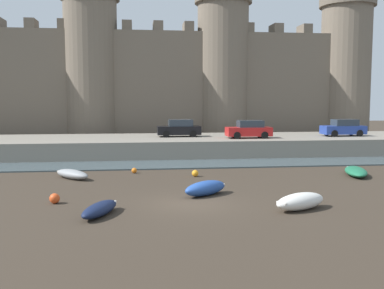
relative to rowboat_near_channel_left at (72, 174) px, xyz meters
The scene contains 15 objects.
ground_plane 10.36m from the rowboat_near_channel_left, 49.23° to the right, with size 160.00×160.00×0.00m, color #382D23.
water_channel 8.57m from the rowboat_near_channel_left, 37.86° to the left, with size 80.00×4.50×0.10m, color #47565B.
quay_road 14.22m from the rowboat_near_channel_left, 61.60° to the left, with size 57.57×10.00×1.59m, color gray.
castle 25.13m from the rowboat_near_channel_left, 73.63° to the left, with size 52.22×6.65×20.16m.
rowboat_near_channel_left is the anchor object (origin of this frame).
rowboat_midflat_right 9.92m from the rowboat_near_channel_left, 75.38° to the right, with size 1.92×3.03×0.58m.
rowboat_near_channel_right 18.90m from the rowboat_near_channel_left, ahead, with size 2.43×3.90×0.57m.
rowboat_midflat_left 15.23m from the rowboat_near_channel_left, 39.60° to the right, with size 3.07×2.24×0.79m.
rowboat_foreground_left 9.88m from the rowboat_near_channel_left, 37.67° to the right, with size 2.88×2.48×0.78m.
mooring_buoy_off_centre 7.01m from the rowboat_near_channel_left, 89.12° to the right, with size 0.51×0.51×0.51m, color #E04C1E.
mooring_buoy_mid_mud 4.35m from the rowboat_near_channel_left, 23.42° to the left, with size 0.38×0.38×0.38m, color orange.
mooring_buoy_near_channel 8.03m from the rowboat_near_channel_left, ahead, with size 0.44×0.44×0.44m, color orange.
car_quay_west 18.00m from the rowboat_near_channel_left, 36.23° to the left, with size 4.12×1.92×1.62m.
car_quay_centre_east 15.48m from the rowboat_near_channel_left, 57.57° to the left, with size 4.12×1.92×1.62m.
car_quay_centre_west 26.83m from the rowboat_near_channel_left, 25.86° to the left, with size 4.12×1.92×1.62m.
Camera 1 is at (-2.59, -21.65, 5.16)m, focal length 42.00 mm.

